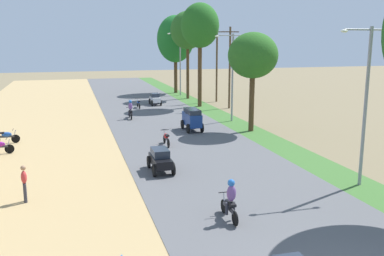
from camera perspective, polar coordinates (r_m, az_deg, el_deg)
name	(u,v)px	position (r m, az deg, el deg)	size (l,w,h in m)	color
parked_motorbike_third	(6,136)	(31.45, -23.26, -0.98)	(1.80, 0.54, 0.94)	black
pedestrian_on_shoulder	(24,182)	(19.81, -21.19, -6.59)	(0.28, 0.39, 1.62)	#33333D
median_tree_second	(253,56)	(32.57, 8.01, 9.35)	(3.69, 3.69, 7.36)	#4C351E
median_tree_third	(200,26)	(44.59, 1.06, 13.24)	(3.85, 3.85, 10.43)	#4C351E
median_tree_fourth	(188,31)	(50.75, -0.57, 12.68)	(3.96, 3.96, 10.02)	#4C351E
median_tree_fifth	(175,39)	(56.34, -2.19, 11.60)	(4.70, 4.70, 9.86)	#4C351E
streetlamp_near	(366,96)	(21.50, 21.95, 3.97)	(3.16, 0.20, 7.39)	gray
streetlamp_mid	(233,71)	(36.62, 5.35, 7.47)	(3.16, 0.20, 7.29)	gray
streetlamp_far	(180,59)	(53.76, -1.56, 9.03)	(3.16, 0.20, 7.71)	gray
utility_pole_near	(217,63)	(48.58, 3.28, 8.48)	(1.80, 0.20, 8.19)	brown
utility_pole_far	(230,66)	(43.94, 4.98, 8.09)	(1.80, 0.20, 8.11)	brown
car_sedan_black	(160,159)	(22.79, -4.18, -4.07)	(1.10, 2.26, 1.19)	black
car_van_blue	(192,118)	(32.81, 0.00, 1.29)	(1.19, 2.41, 1.67)	navy
car_hatchback_white	(155,99)	(46.07, -4.88, 3.88)	(1.04, 2.00, 1.23)	silver
motorbike_foreground_rider	(230,201)	(16.78, 5.01, -9.50)	(0.54, 1.80, 1.66)	black
motorbike_ahead_second	(166,138)	(28.37, -3.41, -1.29)	(0.54, 1.80, 0.94)	black
motorbike_ahead_third	(130,110)	(38.16, -8.11, 2.37)	(0.54, 1.80, 1.66)	black
motorbike_ahead_fourth	(138,103)	(44.15, -7.05, 3.27)	(0.54, 1.80, 0.94)	black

